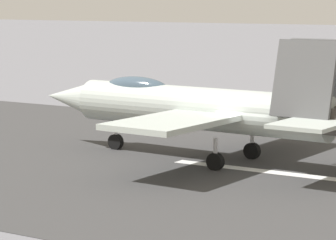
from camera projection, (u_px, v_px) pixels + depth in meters
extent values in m
plane|color=slate|center=(244.00, 169.00, 36.86)|extent=(400.00, 400.00, 0.00)
cube|color=#393839|center=(244.00, 169.00, 36.86)|extent=(240.00, 26.00, 0.02)
cube|color=white|center=(258.00, 170.00, 36.51)|extent=(8.00, 0.70, 0.00)
cylinder|color=#ADB7B1|center=(200.00, 109.00, 38.62)|extent=(12.76, 2.56, 1.94)
cone|color=#ADB7B1|center=(70.00, 97.00, 43.03)|extent=(3.00, 1.79, 1.65)
ellipsoid|color=#3F5160|center=(137.00, 88.00, 40.54)|extent=(3.65, 1.28, 1.10)
cylinder|color=#47423D|center=(329.00, 122.00, 34.49)|extent=(2.25, 1.21, 1.10)
cube|color=#ADB7B1|center=(171.00, 122.00, 35.01)|extent=(3.67, 5.73, 0.24)
cube|color=#ADB7B1|center=(260.00, 104.00, 41.12)|extent=(3.67, 5.73, 0.24)
cube|color=#ADB7B1|center=(309.00, 125.00, 32.98)|extent=(2.54, 2.92, 0.16)
cube|color=#4E4E50|center=(304.00, 79.00, 34.52)|extent=(2.64, 1.07, 3.14)
cube|color=#4E4E50|center=(323.00, 76.00, 35.99)|extent=(2.64, 1.07, 3.14)
cylinder|color=silver|center=(116.00, 135.00, 41.61)|extent=(0.18, 0.18, 1.40)
cylinder|color=black|center=(116.00, 142.00, 41.65)|extent=(0.77, 0.34, 0.76)
cylinder|color=silver|center=(215.00, 154.00, 36.53)|extent=(0.18, 0.18, 1.40)
cylinder|color=black|center=(215.00, 162.00, 36.58)|extent=(0.77, 0.34, 0.76)
cylinder|color=silver|center=(252.00, 144.00, 39.13)|extent=(0.18, 0.18, 1.40)
cylinder|color=black|center=(252.00, 151.00, 39.18)|extent=(0.77, 0.34, 0.76)
cone|color=orange|center=(214.00, 118.00, 50.90)|extent=(0.44, 0.44, 0.55)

